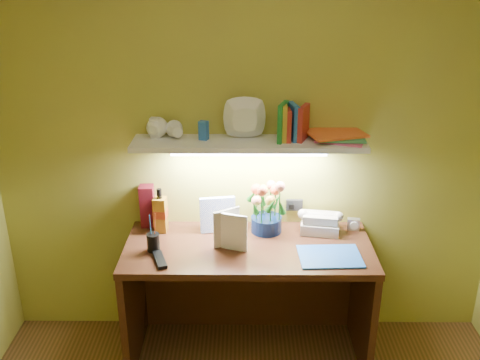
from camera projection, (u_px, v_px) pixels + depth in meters
name	position (u px, v px, depth m)	size (l,w,h in m)	color
desk	(248.00, 301.00, 3.16)	(1.40, 0.60, 0.75)	#391B0F
flower_bouquet	(267.00, 206.00, 3.12)	(0.20, 0.20, 0.32)	#07183E
telephone	(320.00, 221.00, 3.16)	(0.22, 0.17, 0.13)	silver
desk_clock	(353.00, 224.00, 3.18)	(0.07, 0.04, 0.07)	silver
whisky_bottle	(160.00, 210.00, 3.13)	(0.07, 0.07, 0.27)	#9E6917
whisky_box	(147.00, 206.00, 3.20)	(0.08, 0.08, 0.26)	#570D16
pen_cup	(153.00, 237.00, 2.94)	(0.07, 0.07, 0.17)	black
art_card	(218.00, 215.00, 3.15)	(0.21, 0.04, 0.21)	white
tv_remote	(160.00, 260.00, 2.86)	(0.05, 0.18, 0.02)	black
blue_folder	(330.00, 256.00, 2.90)	(0.34, 0.25, 0.01)	blue
desk_book_a	(214.00, 231.00, 2.94)	(0.17, 0.02, 0.22)	beige
desk_book_b	(220.00, 230.00, 2.96)	(0.16, 0.02, 0.22)	white
wall_shelf	(253.00, 137.00, 2.96)	(1.32, 0.32, 0.25)	white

